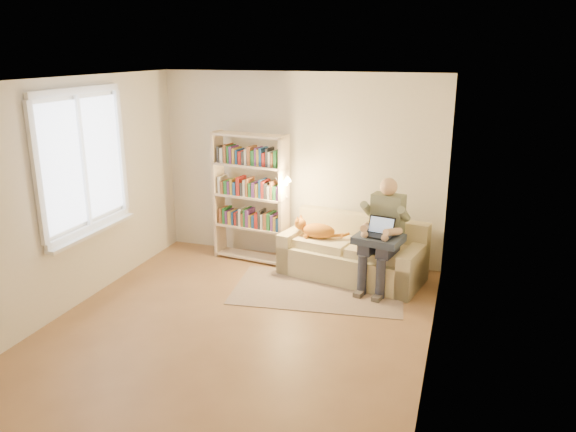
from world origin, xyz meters
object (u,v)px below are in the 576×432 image
(sofa, at_px, (353,256))
(person, at_px, (383,229))
(cat, at_px, (319,230))
(laptop, at_px, (379,231))
(bookshelf, at_px, (251,191))

(sofa, xyz_separation_m, person, (0.41, -0.23, 0.49))
(cat, bearing_deg, sofa, 14.73)
(person, relative_size, cat, 2.05)
(sofa, bearing_deg, laptop, -31.76)
(sofa, distance_m, laptop, 0.72)
(bookshelf, bearing_deg, cat, -2.46)
(sofa, height_order, person, person)
(person, xyz_separation_m, cat, (-0.87, 0.21, -0.17))
(laptop, bearing_deg, cat, 169.96)
(sofa, distance_m, cat, 0.56)
(cat, bearing_deg, laptop, -10.04)
(cat, xyz_separation_m, laptop, (0.83, -0.34, 0.18))
(person, distance_m, laptop, 0.13)
(person, relative_size, laptop, 3.68)
(sofa, height_order, bookshelf, bookshelf)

